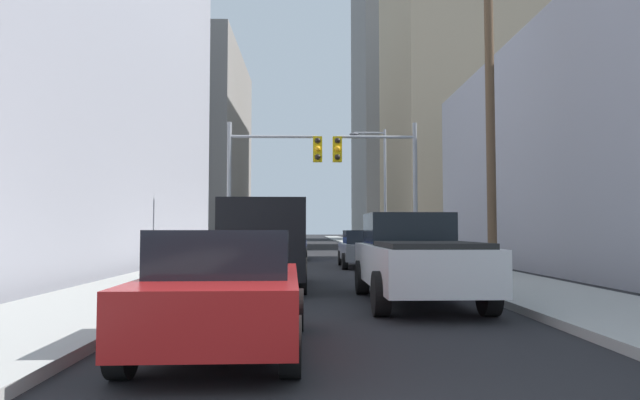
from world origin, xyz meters
The scene contains 15 objects.
sidewalk_left centered at (-4.77, 50.00, 0.07)m, with size 3.04×160.00×0.15m, color #9E9E99.
sidewalk_right centered at (4.77, 50.00, 0.07)m, with size 3.04×160.00×0.15m, color #9E9E99.
pickup_truck_white centered at (1.65, 8.91, 0.93)m, with size 2.20×5.43×1.90m.
cargo_van_black centered at (-1.70, 12.10, 1.29)m, with size 2.16×5.26×2.26m.
sedan_red centered at (-1.63, 4.26, 0.77)m, with size 1.95×4.25×1.52m.
sedan_grey centered at (1.69, 20.17, 0.77)m, with size 1.95×4.23×1.52m.
sedan_navy centered at (-1.61, 26.35, 0.77)m, with size 1.95×4.24×1.52m.
sedan_blue centered at (-1.77, 42.51, 0.77)m, with size 1.95×4.24×1.52m.
traffic_signal_near_left centered at (-2.18, 20.20, 4.05)m, with size 3.93×0.44×6.00m.
traffic_signal_near_right centered at (2.37, 20.20, 4.03)m, with size 3.52×0.44×6.00m.
utility_pole_right centered at (5.08, 14.28, 5.65)m, with size 2.20×0.28×10.74m.
street_lamp_right centered at (3.62, 30.04, 4.52)m, with size 2.18×0.32×7.50m.
building_left_mid_office centered at (-19.55, 51.85, 9.39)m, with size 24.78×19.32×18.77m, color gray.
building_right_mid_block centered at (15.97, 49.68, 14.00)m, with size 17.09×19.30×28.00m, color tan.
building_right_far_highrise centered at (20.40, 89.18, 29.06)m, with size 25.58×27.44×58.13m, color gray.
Camera 1 is at (-0.59, -2.90, 1.52)m, focal length 31.53 mm.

